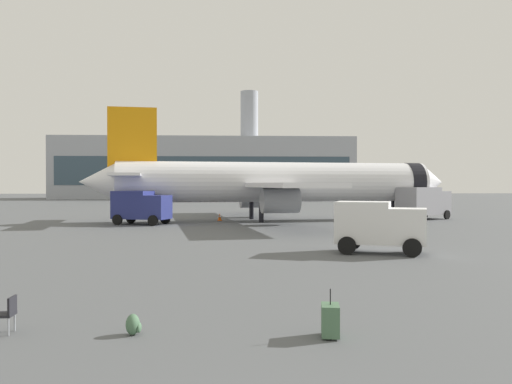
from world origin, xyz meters
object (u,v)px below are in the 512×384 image
cargo_van (379,225)px  traveller_backpack (133,325)px  gate_chair (6,312)px  airplane_at_gate (274,182)px  safety_cone_near (220,217)px  fuel_truck (423,202)px  safety_cone_mid (402,215)px  safety_cone_far (167,217)px  service_truck (141,206)px  rolling_suitcase (330,320)px

cargo_van → traveller_backpack: bearing=-124.7°
traveller_backpack → gate_chair: (-2.96, 0.26, 0.27)m
airplane_at_gate → traveller_backpack: airplane_at_gate is taller
safety_cone_near → gate_chair: (-4.33, -38.66, 0.15)m
fuel_truck → gate_chair: (-24.40, -39.22, -1.27)m
traveller_backpack → airplane_at_gate: bearing=80.4°
safety_cone_mid → gate_chair: bearing=-119.4°
airplane_at_gate → gate_chair: 39.85m
safety_cone_far → airplane_at_gate: bearing=-3.1°
safety_cone_mid → traveller_backpack: safety_cone_mid is taller
fuel_truck → service_truck: bearing=-169.0°
safety_cone_mid → rolling_suitcase: (-14.91, -40.30, -0.01)m
cargo_van → gate_chair: cargo_van is taller
airplane_at_gate → cargo_van: (3.17, -24.72, -2.21)m
safety_cone_mid → traveller_backpack: (-19.40, -39.88, -0.17)m
cargo_van → gate_chair: 18.82m
airplane_at_gate → safety_cone_near: airplane_at_gate is taller
rolling_suitcase → gate_chair: 7.48m
cargo_van → traveller_backpack: size_ratio=10.04×
airplane_at_gate → safety_cone_near: bearing=178.8°
fuel_truck → gate_chair: size_ratio=7.28×
airplane_at_gate → cargo_van: size_ratio=7.41×
safety_cone_far → gate_chair: 39.13m
service_truck → safety_cone_mid: 25.40m
fuel_truck → safety_cone_mid: 2.49m
airplane_at_gate → rolling_suitcase: airplane_at_gate is taller
safety_cone_far → safety_cone_mid: bearing=1.2°
safety_cone_near → gate_chair: gate_chair is taller
airplane_at_gate → safety_cone_far: bearing=176.9°
fuel_truck → rolling_suitcase: 43.38m
traveller_backpack → safety_cone_far: bearing=95.4°
safety_cone_mid → cargo_van: bearing=-110.5°
safety_cone_mid → traveller_backpack: 44.35m
service_truck → fuel_truck: bearing=11.0°
traveller_backpack → gate_chair: bearing=174.9°
traveller_backpack → safety_cone_mid: bearing=64.1°
traveller_backpack → safety_cone_near: bearing=88.0°
airplane_at_gate → safety_cone_far: size_ratio=59.66×
safety_cone_near → cargo_van: bearing=-71.3°
gate_chair → rolling_suitcase: bearing=-5.3°
airplane_at_gate → service_truck: size_ratio=6.80×
safety_cone_near → gate_chair: size_ratio=0.83×
fuel_truck → cargo_van: (-11.67, -25.39, -0.32)m
safety_cone_far → traveller_backpack: (3.69, -39.38, -0.06)m
rolling_suitcase → safety_cone_mid: bearing=69.7°
safety_cone_near → gate_chair: bearing=-96.4°
cargo_van → rolling_suitcase: bearing=-110.0°
service_truck → rolling_suitcase: service_truck is taller
rolling_suitcase → gate_chair: rolling_suitcase is taller
cargo_van → rolling_suitcase: (-5.28, -14.52, -1.06)m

